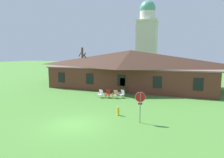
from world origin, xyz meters
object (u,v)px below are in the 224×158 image
lawn_chair_near_door (108,94)px  lawn_chair_middle (122,94)px  lawn_chair_left_end (115,94)px  fire_hydrant (118,111)px  stop_sign (140,101)px  lawn_chair_by_porch (100,94)px

lawn_chair_near_door → lawn_chair_middle: bearing=19.2°
lawn_chair_left_end → fire_hydrant: bearing=-68.8°
stop_sign → lawn_chair_by_porch: stop_sign is taller
lawn_chair_middle → fire_hydrant: lawn_chair_middle is taller
lawn_chair_near_door → stop_sign: bearing=-52.4°
lawn_chair_by_porch → lawn_chair_near_door: 0.93m
lawn_chair_left_end → lawn_chair_middle: (0.72, 0.43, 0.00)m
stop_sign → lawn_chair_near_door: stop_sign is taller
lawn_chair_by_porch → lawn_chair_middle: 2.65m
stop_sign → lawn_chair_middle: bearing=116.5°
stop_sign → fire_hydrant: 2.79m
lawn_chair_middle → fire_hydrant: bearing=-75.9°
lawn_chair_by_porch → lawn_chair_left_end: size_ratio=1.00×
lawn_chair_left_end → lawn_chair_middle: same height
lawn_chair_near_door → lawn_chair_middle: size_ratio=1.00×
fire_hydrant → stop_sign: bearing=-27.2°
lawn_chair_near_door → lawn_chair_left_end: same height
stop_sign → fire_hydrant: (-2.16, 1.11, -1.37)m
stop_sign → lawn_chair_near_door: 8.99m
fire_hydrant → lawn_chair_left_end: bearing=111.2°
stop_sign → lawn_chair_by_porch: bearing=132.8°
stop_sign → lawn_chair_middle: stop_sign is taller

